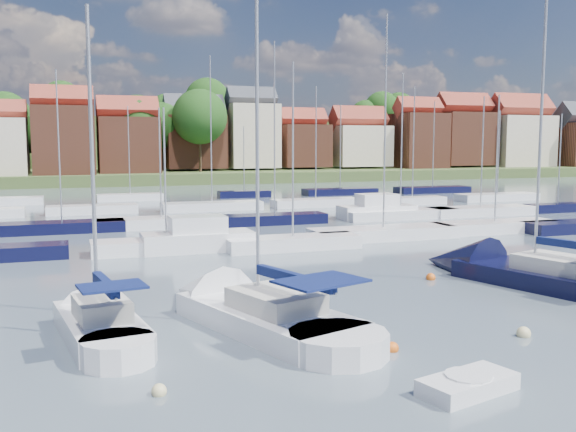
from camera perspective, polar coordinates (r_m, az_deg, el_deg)
name	(u,v)px	position (r m, az deg, el deg)	size (l,w,h in m)	color
ground	(212,215)	(61.84, -6.74, 0.13)	(260.00, 260.00, 0.00)	#4C5A67
sailboat_left	(96,323)	(24.60, -16.73, -9.09)	(3.67, 9.33, 12.47)	white
sailboat_centre	(242,311)	(25.35, -4.07, -8.40)	(7.09, 12.86, 16.88)	white
sailboat_navy	(512,273)	(34.29, 19.28, -4.81)	(7.32, 13.73, 18.32)	black
tender	(468,385)	(18.96, 15.70, -14.24)	(3.08, 2.00, 0.61)	white
buoy_b	(159,395)	(18.60, -11.38, -15.31)	(0.43, 0.43, 0.43)	beige
buoy_c	(392,351)	(22.01, 9.26, -11.77)	(0.43, 0.43, 0.43)	#D85914
buoy_d	(523,336)	(24.76, 20.20, -10.00)	(0.51, 0.51, 0.51)	beige
buoy_e	(431,280)	(33.27, 12.56, -5.54)	(0.48, 0.48, 0.48)	#D85914
marina_field	(245,215)	(57.56, -3.86, 0.11)	(79.62, 41.41, 15.93)	white
far_shore_town	(136,152)	(153.50, -13.38, 5.54)	(212.46, 90.00, 22.27)	#3F5128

